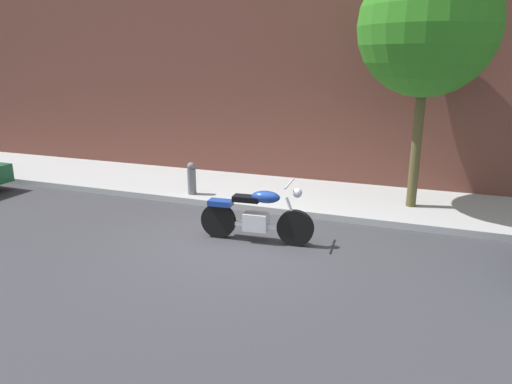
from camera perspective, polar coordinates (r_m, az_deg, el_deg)
ground_plane at (r=8.47m, az=-2.25°, el=-6.30°), size 60.00×60.00×0.00m
sidewalk at (r=11.24m, az=3.85°, el=-0.28°), size 23.34×2.71×0.14m
motorcycle at (r=8.39m, az=0.00°, el=-2.98°), size 2.11×0.70×1.16m
street_tree at (r=10.21m, az=20.35°, el=18.46°), size 2.75×2.75×5.21m
fire_hydrant at (r=11.01m, az=-7.89°, el=1.35°), size 0.20×0.20×0.91m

